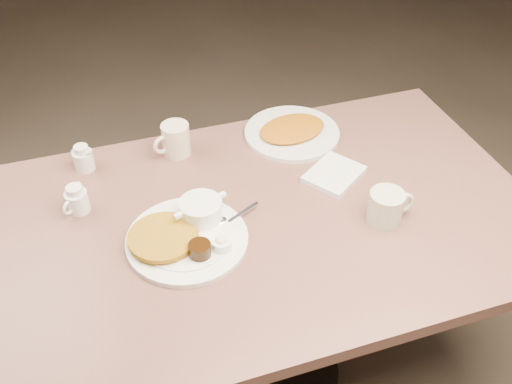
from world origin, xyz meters
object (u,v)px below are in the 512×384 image
object	(u,v)px
diner_table	(258,260)
coffee_mug_far	(175,140)
main_plate	(187,232)
coffee_mug_near	(387,206)
creamer_left	(77,200)
hash_plate	(292,132)
creamer_right	(83,158)

from	to	relation	value
diner_table	coffee_mug_far	size ratio (longest dim) A/B	11.77
coffee_mug_far	main_plate	bearing A→B (deg)	-97.95
main_plate	coffee_mug_near	world-z (taller)	coffee_mug_near
main_plate	creamer_left	size ratio (longest dim) A/B	5.02
coffee_mug_near	coffee_mug_far	distance (m)	0.65
coffee_mug_near	hash_plate	world-z (taller)	coffee_mug_near
creamer_left	diner_table	bearing A→B (deg)	-21.25
main_plate	hash_plate	bearing A→B (deg)	39.52
diner_table	coffee_mug_far	world-z (taller)	coffee_mug_far
diner_table	coffee_mug_near	size ratio (longest dim) A/B	11.59
coffee_mug_far	creamer_left	distance (m)	0.35
main_plate	hash_plate	size ratio (longest dim) A/B	1.15
coffee_mug_far	hash_plate	xyz separation A→B (m)	(0.37, -0.02, -0.04)
creamer_left	creamer_right	world-z (taller)	same
creamer_right	coffee_mug_near	bearing A→B (deg)	-32.73
diner_table	main_plate	size ratio (longest dim) A/B	3.67
coffee_mug_far	diner_table	bearing A→B (deg)	-66.83
main_plate	creamer_left	world-z (taller)	creamer_left
coffee_mug_far	creamer_right	distance (m)	0.27
diner_table	coffee_mug_near	bearing A→B (deg)	-20.11
diner_table	coffee_mug_near	distance (m)	0.40
diner_table	creamer_left	distance (m)	0.53
coffee_mug_far	coffee_mug_near	bearing A→B (deg)	-44.87
hash_plate	coffee_mug_near	bearing A→B (deg)	-77.84
creamer_right	main_plate	bearing A→B (deg)	-59.74
creamer_left	main_plate	bearing A→B (deg)	-37.81
creamer_left	hash_plate	world-z (taller)	creamer_left
hash_plate	diner_table	bearing A→B (deg)	-124.12
hash_plate	creamer_left	bearing A→B (deg)	-167.53
creamer_right	hash_plate	distance (m)	0.64
creamer_left	hash_plate	bearing A→B (deg)	12.47
main_plate	coffee_mug_near	size ratio (longest dim) A/B	3.16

